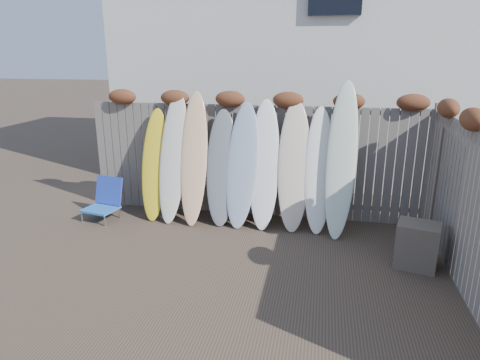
% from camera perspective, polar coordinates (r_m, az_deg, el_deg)
% --- Properties ---
extents(ground, '(80.00, 80.00, 0.00)m').
position_cam_1_polar(ground, '(5.83, -2.30, -12.82)').
color(ground, '#493A2D').
extents(back_fence, '(6.05, 0.28, 2.24)m').
position_cam_1_polar(back_fence, '(7.61, 2.16, 3.83)').
color(back_fence, slate).
rests_on(back_fence, ground).
extents(right_fence, '(0.28, 4.40, 2.24)m').
position_cam_1_polar(right_fence, '(5.76, 28.67, -2.89)').
color(right_fence, slate).
rests_on(right_fence, ground).
extents(house, '(8.50, 5.50, 6.33)m').
position_cam_1_polar(house, '(11.47, 7.91, 18.13)').
color(house, silver).
rests_on(house, ground).
extents(beach_chair, '(0.65, 0.68, 0.73)m').
position_cam_1_polar(beach_chair, '(8.04, -17.59, -2.53)').
color(beach_chair, blue).
rests_on(beach_chair, ground).
extents(wooden_crate, '(0.64, 0.58, 0.63)m').
position_cam_1_polar(wooden_crate, '(6.45, 22.53, -8.02)').
color(wooden_crate, '#4A4337').
rests_on(wooden_crate, ground).
extents(lattice_panel, '(0.13, 1.20, 1.79)m').
position_cam_1_polar(lattice_panel, '(6.82, 26.22, -1.93)').
color(lattice_panel, '#362721').
rests_on(lattice_panel, ground).
extents(surfboard_0, '(0.49, 0.70, 1.93)m').
position_cam_1_polar(surfboard_0, '(7.72, -11.30, 2.05)').
color(surfboard_0, yellow).
rests_on(surfboard_0, ground).
extents(surfboard_1, '(0.54, 0.81, 2.23)m').
position_cam_1_polar(surfboard_1, '(7.54, -8.90, 2.99)').
color(surfboard_1, silver).
rests_on(surfboard_1, ground).
extents(surfboard_2, '(0.51, 0.81, 2.24)m').
position_cam_1_polar(surfboard_2, '(7.41, -6.17, 2.90)').
color(surfboard_2, '#ECBA74').
rests_on(surfboard_2, ground).
extents(surfboard_3, '(0.58, 0.73, 1.95)m').
position_cam_1_polar(surfboard_3, '(7.34, -2.47, 1.67)').
color(surfboard_3, slate).
rests_on(surfboard_3, ground).
extents(surfboard_4, '(0.61, 0.78, 2.07)m').
position_cam_1_polar(surfboard_4, '(7.24, 0.26, 1.96)').
color(surfboard_4, '#A1B0CB').
rests_on(surfboard_4, ground).
extents(surfboard_5, '(0.55, 0.78, 2.13)m').
position_cam_1_polar(surfboard_5, '(7.20, 3.25, 2.10)').
color(surfboard_5, white).
rests_on(surfboard_5, ground).
extents(surfboard_6, '(0.57, 0.78, 2.13)m').
position_cam_1_polar(surfboard_6, '(7.16, 7.21, 1.88)').
color(surfboard_6, beige).
rests_on(surfboard_6, ground).
extents(surfboard_7, '(0.49, 0.74, 2.03)m').
position_cam_1_polar(surfboard_7, '(7.14, 10.46, 1.30)').
color(surfboard_7, white).
rests_on(surfboard_7, ground).
extents(surfboard_8, '(0.55, 0.90, 2.46)m').
position_cam_1_polar(surfboard_8, '(7.02, 13.37, 2.68)').
color(surfboard_8, silver).
rests_on(surfboard_8, ground).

